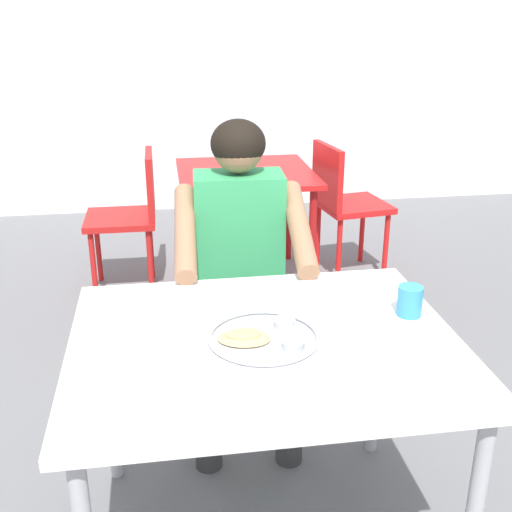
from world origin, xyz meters
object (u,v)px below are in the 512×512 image
Objects in this scene: chair_red_right at (343,199)px; chair_foreground at (237,290)px; chair_red_left at (133,210)px; table_background_red at (246,186)px; thali_tray at (264,337)px; table_foreground at (265,361)px; diner_foreground at (241,254)px; drinking_cup at (410,300)px.

chair_foreground is at bearing -124.33° from chair_red_right.
chair_foreground is 0.96× the size of chair_red_left.
chair_foreground is at bearing -99.71° from table_background_red.
table_background_red is at bearing 83.57° from thali_tray.
table_foreground is 1.36× the size of chair_foreground.
table_foreground is 1.30× the size of chair_red_left.
diner_foreground reaches higher than thali_tray.
table_foreground is at bearing -170.09° from drinking_cup.
table_background_red is (-0.22, 1.97, -0.17)m from drinking_cup.
table_foreground is 2.09m from chair_red_left.
table_foreground is at bearing -111.91° from chair_red_right.
table_foreground is at bearing -77.86° from chair_red_left.
table_foreground is 3.46× the size of thali_tray.
diner_foreground is at bearing -98.56° from table_background_red.
diner_foreground is (0.02, 0.68, 0.06)m from table_foreground.
chair_red_left is at bearing 112.25° from chair_foreground.
table_background_red is at bearing 96.51° from drinking_cup.
chair_red_left reaches higher than drinking_cup.
drinking_cup is (0.45, 0.08, 0.12)m from table_foreground.
chair_foreground is at bearing -67.75° from chair_red_left.
diner_foreground is 1.39m from table_background_red.
chair_red_right is (0.81, 1.39, -0.22)m from diner_foreground.
diner_foreground is 1.62m from chair_red_right.
chair_red_left is (-0.89, 1.95, -0.28)m from drinking_cup.
thali_tray is 3.38× the size of drinking_cup.
table_foreground is at bearing -91.79° from diner_foreground.
drinking_cup is at bearing -54.25° from diner_foreground.
chair_foreground is (-0.42, 0.81, -0.31)m from drinking_cup.
chair_foreground is 0.33m from diner_foreground.
chair_red_right is (0.60, 0.02, -0.11)m from table_background_red.
thali_tray is at bearing -96.43° from table_background_red.
chair_red_left is (-0.43, 2.04, -0.25)m from thali_tray.
thali_tray is at bearing -112.83° from table_foreground.
drinking_cup is at bearing -100.78° from chair_red_right.
thali_tray is 2.25m from chair_red_right.
diner_foreground reaches higher than table_foreground.
thali_tray is 0.37× the size of chair_red_right.
chair_red_left is (-0.46, 1.36, -0.23)m from diner_foreground.
chair_red_right is (0.83, 2.07, -0.24)m from thali_tray.
chair_red_right reaches higher than chair_foreground.
thali_tray reaches higher than table_background_red.
table_background_red is at bearing 83.66° from table_foreground.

